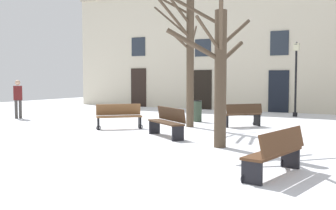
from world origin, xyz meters
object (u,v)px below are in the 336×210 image
at_px(bench_far_corner, 276,152).
at_px(bench_near_lamp, 119,116).
at_px(tree_center, 219,70).
at_px(litter_bin, 197,111).
at_px(bench_back_to_back_right, 167,122).
at_px(person_crossing_plaza, 18,97).
at_px(bench_by_litter_bin, 242,115).
at_px(streetlamp, 296,71).
at_px(tree_near_facade, 188,53).

xyz_separation_m(bench_far_corner, bench_near_lamp, (-6.84, 4.34, 0.00)).
height_order(tree_center, litter_bin, tree_center).
distance_m(bench_back_to_back_right, person_crossing_plaza, 9.00).
distance_m(tree_center, bench_far_corner, 3.63).
distance_m(bench_back_to_back_right, bench_far_corner, 5.47).
xyz_separation_m(tree_center, bench_by_litter_bin, (-0.95, 4.73, -1.61)).
bearing_deg(tree_center, bench_far_corner, -48.34).
distance_m(streetlamp, person_crossing_plaza, 13.10).
height_order(streetlamp, litter_bin, streetlamp).
bearing_deg(person_crossing_plaza, litter_bin, 151.75).
xyz_separation_m(tree_center, bench_far_corner, (2.16, -2.43, -1.60)).
relative_size(bench_back_to_back_right, bench_far_corner, 0.94).
distance_m(bench_near_lamp, bench_by_litter_bin, 4.67).
bearing_deg(tree_near_facade, person_crossing_plaza, -173.33).
distance_m(tree_center, tree_near_facade, 4.62).
height_order(tree_near_facade, bench_near_lamp, tree_near_facade).
distance_m(litter_bin, person_crossing_plaza, 8.25).
height_order(streetlamp, bench_far_corner, streetlamp).
bearing_deg(bench_by_litter_bin, streetlamp, -149.18).
distance_m(streetlamp, litter_bin, 5.66).
bearing_deg(person_crossing_plaza, bench_by_litter_bin, 143.29).
height_order(litter_bin, bench_by_litter_bin, litter_bin).
relative_size(streetlamp, person_crossing_plaza, 2.03).
distance_m(tree_near_facade, bench_far_corner, 8.15).
bearing_deg(bench_far_corner, streetlamp, -159.76).
bearing_deg(person_crossing_plaza, tree_near_facade, 138.46).
bearing_deg(litter_bin, person_crossing_plaza, -160.04).
height_order(streetlamp, person_crossing_plaza, streetlamp).
distance_m(litter_bin, bench_far_corner, 9.58).
xyz_separation_m(tree_near_facade, bench_near_lamp, (-1.95, -1.75, -2.33)).
relative_size(tree_center, bench_back_to_back_right, 2.36).
relative_size(tree_near_facade, streetlamp, 1.44).
bearing_deg(bench_near_lamp, bench_by_litter_bin, -6.23).
bearing_deg(tree_center, person_crossing_plaza, 166.16).
height_order(tree_center, tree_near_facade, tree_near_facade).
height_order(streetlamp, bench_near_lamp, streetlamp).
bearing_deg(bench_near_lamp, person_crossing_plaza, 129.40).
distance_m(tree_near_facade, streetlamp, 6.79).
relative_size(streetlamp, bench_near_lamp, 2.39).
height_order(bench_back_to_back_right, bench_by_litter_bin, bench_back_to_back_right).
bearing_deg(bench_by_litter_bin, person_crossing_plaza, -37.78).
bearing_deg(bench_back_to_back_right, bench_by_litter_bin, 107.99).
bearing_deg(tree_center, bench_back_to_back_right, 155.50).
relative_size(bench_back_to_back_right, bench_near_lamp, 1.18).
height_order(streetlamp, bench_back_to_back_right, streetlamp).
distance_m(tree_center, bench_by_litter_bin, 5.08).
xyz_separation_m(bench_back_to_back_right, bench_near_lamp, (-2.56, 0.94, -0.02)).
bearing_deg(bench_near_lamp, bench_far_corner, -75.80).
bearing_deg(tree_center, litter_bin, 120.17).
height_order(bench_back_to_back_right, bench_near_lamp, bench_back_to_back_right).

